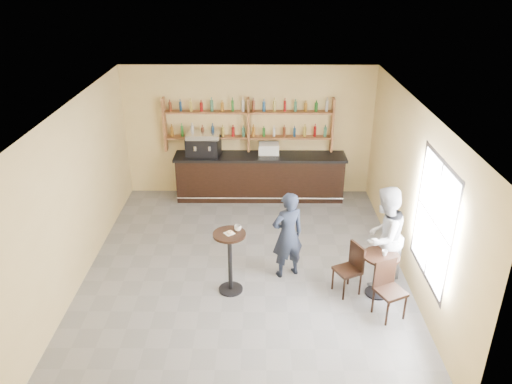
{
  "coord_description": "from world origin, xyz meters",
  "views": [
    {
      "loc": [
        0.27,
        -8.06,
        5.44
      ],
      "look_at": [
        0.2,
        0.8,
        1.25
      ],
      "focal_mm": 35.0,
      "sensor_mm": 36.0,
      "label": 1
    }
  ],
  "objects_px": {
    "chair_south": "(391,291)",
    "pastry_case": "(269,149)",
    "cafe_table": "(379,275)",
    "patron_second": "(383,237)",
    "espresso_machine": "(203,144)",
    "man_main": "(288,235)",
    "chair_west": "(347,270)",
    "pedestal_table": "(230,262)",
    "bar_counter": "(260,177)"
  },
  "relations": [
    {
      "from": "pastry_case",
      "to": "cafe_table",
      "type": "xyz_separation_m",
      "value": [
        1.88,
        -3.93,
        -0.86
      ]
    },
    {
      "from": "bar_counter",
      "to": "man_main",
      "type": "xyz_separation_m",
      "value": [
        0.5,
        -3.34,
        0.29
      ]
    },
    {
      "from": "pastry_case",
      "to": "pedestal_table",
      "type": "distance_m",
      "value": 3.97
    },
    {
      "from": "pedestal_table",
      "to": "cafe_table",
      "type": "relative_size",
      "value": 1.46
    },
    {
      "from": "pastry_case",
      "to": "chair_south",
      "type": "xyz_separation_m",
      "value": [
        1.93,
        -4.53,
        -0.77
      ]
    },
    {
      "from": "pedestal_table",
      "to": "chair_south",
      "type": "height_order",
      "value": "pedestal_table"
    },
    {
      "from": "bar_counter",
      "to": "pastry_case",
      "type": "distance_m",
      "value": 0.74
    },
    {
      "from": "man_main",
      "to": "cafe_table",
      "type": "distance_m",
      "value": 1.75
    },
    {
      "from": "man_main",
      "to": "chair_south",
      "type": "relative_size",
      "value": 1.71
    },
    {
      "from": "cafe_table",
      "to": "chair_south",
      "type": "bearing_deg",
      "value": -85.24
    },
    {
      "from": "espresso_machine",
      "to": "chair_west",
      "type": "xyz_separation_m",
      "value": [
        2.89,
        -3.88,
        -0.93
      ]
    },
    {
      "from": "pastry_case",
      "to": "espresso_machine",
      "type": "bearing_deg",
      "value": -178.84
    },
    {
      "from": "pedestal_table",
      "to": "chair_south",
      "type": "bearing_deg",
      "value": -14.49
    },
    {
      "from": "man_main",
      "to": "chair_south",
      "type": "bearing_deg",
      "value": 120.36
    },
    {
      "from": "patron_second",
      "to": "bar_counter",
      "type": "bearing_deg",
      "value": -104.93
    },
    {
      "from": "bar_counter",
      "to": "pedestal_table",
      "type": "xyz_separation_m",
      "value": [
        -0.53,
        -3.84,
        0.03
      ]
    },
    {
      "from": "cafe_table",
      "to": "chair_west",
      "type": "xyz_separation_m",
      "value": [
        -0.55,
        0.05,
        0.07
      ]
    },
    {
      "from": "pastry_case",
      "to": "patron_second",
      "type": "xyz_separation_m",
      "value": [
        1.98,
        -3.55,
        -0.32
      ]
    },
    {
      "from": "cafe_table",
      "to": "chair_west",
      "type": "distance_m",
      "value": 0.56
    },
    {
      "from": "pastry_case",
      "to": "chair_west",
      "type": "xyz_separation_m",
      "value": [
        1.33,
        -3.88,
        -0.8
      ]
    },
    {
      "from": "pedestal_table",
      "to": "pastry_case",
      "type": "bearing_deg",
      "value": 79.22
    },
    {
      "from": "cafe_table",
      "to": "patron_second",
      "type": "distance_m",
      "value": 0.67
    },
    {
      "from": "bar_counter",
      "to": "chair_west",
      "type": "bearing_deg",
      "value": -68.4
    },
    {
      "from": "chair_south",
      "to": "pastry_case",
      "type": "bearing_deg",
      "value": 87.14
    },
    {
      "from": "man_main",
      "to": "patron_second",
      "type": "bearing_deg",
      "value": 149.14
    },
    {
      "from": "cafe_table",
      "to": "man_main",
      "type": "bearing_deg",
      "value": 159.44
    },
    {
      "from": "cafe_table",
      "to": "bar_counter",
      "type": "bearing_deg",
      "value": 117.96
    },
    {
      "from": "pedestal_table",
      "to": "cafe_table",
      "type": "xyz_separation_m",
      "value": [
        2.61,
        -0.09,
        -0.18
      ]
    },
    {
      "from": "chair_south",
      "to": "patron_second",
      "type": "bearing_deg",
      "value": 61.15
    },
    {
      "from": "pastry_case",
      "to": "chair_west",
      "type": "height_order",
      "value": "pastry_case"
    },
    {
      "from": "man_main",
      "to": "cafe_table",
      "type": "height_order",
      "value": "man_main"
    },
    {
      "from": "espresso_machine",
      "to": "patron_second",
      "type": "bearing_deg",
      "value": -37.78
    },
    {
      "from": "espresso_machine",
      "to": "bar_counter",
      "type": "bearing_deg",
      "value": 7.33
    },
    {
      "from": "bar_counter",
      "to": "pedestal_table",
      "type": "relative_size",
      "value": 3.52
    },
    {
      "from": "espresso_machine",
      "to": "cafe_table",
      "type": "bearing_deg",
      "value": -41.47
    },
    {
      "from": "pedestal_table",
      "to": "patron_second",
      "type": "xyz_separation_m",
      "value": [
        2.71,
        0.29,
        0.36
      ]
    },
    {
      "from": "pedestal_table",
      "to": "man_main",
      "type": "bearing_deg",
      "value": 26.26
    },
    {
      "from": "cafe_table",
      "to": "patron_second",
      "type": "bearing_deg",
      "value": 75.16
    },
    {
      "from": "pastry_case",
      "to": "man_main",
      "type": "bearing_deg",
      "value": -83.78
    },
    {
      "from": "pedestal_table",
      "to": "man_main",
      "type": "relative_size",
      "value": 0.69
    },
    {
      "from": "bar_counter",
      "to": "man_main",
      "type": "height_order",
      "value": "man_main"
    },
    {
      "from": "espresso_machine",
      "to": "pedestal_table",
      "type": "xyz_separation_m",
      "value": [
        0.83,
        -3.84,
        -0.81
      ]
    },
    {
      "from": "chair_west",
      "to": "chair_south",
      "type": "height_order",
      "value": "chair_south"
    },
    {
      "from": "espresso_machine",
      "to": "chair_west",
      "type": "relative_size",
      "value": 0.84
    },
    {
      "from": "patron_second",
      "to": "man_main",
      "type": "bearing_deg",
      "value": -53.9
    },
    {
      "from": "espresso_machine",
      "to": "man_main",
      "type": "bearing_deg",
      "value": -53.58
    },
    {
      "from": "chair_west",
      "to": "man_main",
      "type": "bearing_deg",
      "value": -143.94
    },
    {
      "from": "pedestal_table",
      "to": "man_main",
      "type": "xyz_separation_m",
      "value": [
        1.03,
        0.51,
        0.26
      ]
    },
    {
      "from": "bar_counter",
      "to": "chair_south",
      "type": "distance_m",
      "value": 5.01
    },
    {
      "from": "pedestal_table",
      "to": "bar_counter",
      "type": "bearing_deg",
      "value": 82.22
    }
  ]
}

